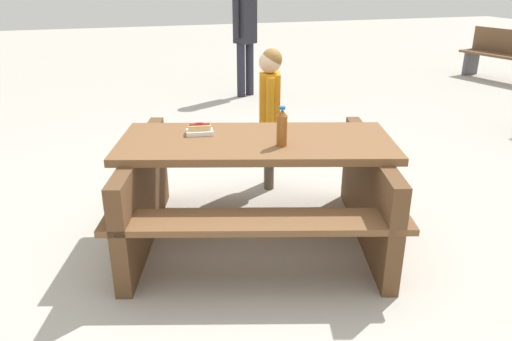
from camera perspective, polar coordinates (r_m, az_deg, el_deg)
The scene contains 7 objects.
ground_plane at distance 3.55m, azimuth 0.00°, elevation -7.88°, with size 30.00×30.00×0.00m, color #B7B2A8.
picnic_table at distance 3.35m, azimuth 0.00°, elevation -1.27°, with size 2.12×1.85×0.75m.
soda_bottle at distance 3.08m, azimuth 3.04°, elevation 5.00°, with size 0.07×0.07×0.26m.
hotdog_tray at distance 3.34m, azimuth -6.59°, elevation 4.72°, with size 0.19×0.13×0.08m.
child_in_coat at distance 4.13m, azimuth 1.62°, elevation 8.06°, with size 0.21×0.29×1.20m.
park_bench_mid at distance 9.69m, azimuth 27.03°, elevation 11.98°, with size 0.72×1.55×0.85m.
bystander_adult at distance 7.46m, azimuth -1.31°, elevation 17.11°, with size 0.40×0.34×1.75m.
Camera 1 is at (0.91, 2.93, 1.78)m, focal length 34.35 mm.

